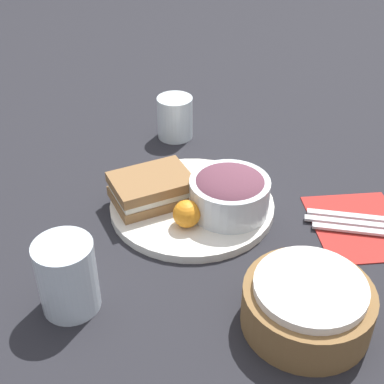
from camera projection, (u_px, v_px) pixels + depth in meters
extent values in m
plane|color=#232328|center=(192.00, 208.00, 0.91)|extent=(4.00, 4.00, 0.00)
cylinder|color=white|center=(192.00, 205.00, 0.90)|extent=(0.28, 0.28, 0.01)
cube|color=olive|center=(152.00, 195.00, 0.90)|extent=(0.15, 0.13, 0.02)
cube|color=silver|center=(152.00, 188.00, 0.89)|extent=(0.15, 0.13, 0.01)
cube|color=olive|center=(151.00, 181.00, 0.88)|extent=(0.15, 0.13, 0.02)
cylinder|color=white|center=(229.00, 195.00, 0.86)|extent=(0.13, 0.13, 0.06)
ellipsoid|color=brown|center=(230.00, 185.00, 0.85)|extent=(0.12, 0.12, 0.04)
cylinder|color=#B7B7BC|center=(213.00, 178.00, 0.93)|extent=(0.06, 0.06, 0.03)
sphere|color=orange|center=(187.00, 214.00, 0.83)|extent=(0.04, 0.04, 0.04)
cylinder|color=silver|center=(67.00, 276.00, 0.70)|extent=(0.08, 0.08, 0.11)
cylinder|color=olive|center=(307.00, 307.00, 0.69)|extent=(0.17, 0.17, 0.06)
cylinder|color=white|center=(310.00, 287.00, 0.67)|extent=(0.14, 0.14, 0.01)
cube|color=#B22823|center=(359.00, 226.00, 0.87)|extent=(0.15, 0.17, 0.00)
cube|color=silver|center=(359.00, 217.00, 0.88)|extent=(0.16, 0.06, 0.01)
cube|color=silver|center=(359.00, 224.00, 0.86)|extent=(0.17, 0.06, 0.01)
cube|color=silver|center=(360.00, 231.00, 0.85)|extent=(0.15, 0.05, 0.01)
cylinder|color=silver|center=(175.00, 117.00, 1.08)|extent=(0.07, 0.07, 0.09)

